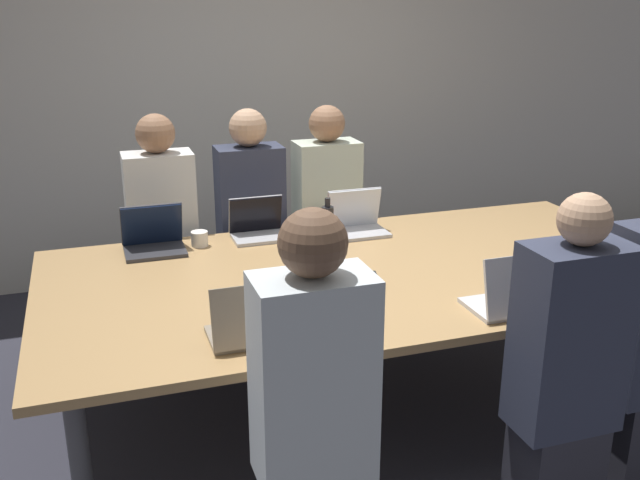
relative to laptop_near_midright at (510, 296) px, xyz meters
name	(u,v)px	position (x,y,z in m)	size (l,w,h in m)	color
ground_plane	(367,398)	(-0.37, 0.67, -0.82)	(24.00, 24.00, 0.00)	#2D2D38
curtain_wall	(262,88)	(-0.37, 2.84, 0.58)	(12.00, 0.06, 2.80)	beige
conference_table	(370,279)	(-0.37, 0.67, -0.13)	(3.23, 1.64, 0.74)	tan
laptop_near_midright	(510,296)	(0.00, 0.00, 0.00)	(0.31, 0.27, 0.27)	silver
person_near_midright	(565,374)	(-0.01, -0.42, -0.15)	(0.40, 0.24, 1.38)	#2D2D38
laptop_near_left	(256,325)	(-1.10, 0.08, 0.00)	(0.37, 0.25, 0.26)	gray
person_near_left	(313,412)	(-1.02, -0.41, -0.13)	(0.40, 0.24, 1.41)	#2D2D38
cup_near_left	(321,316)	(-0.81, 0.12, -0.03)	(0.09, 0.09, 0.10)	white
laptop_near_right	(613,283)	(0.53, -0.01, 0.00)	(0.31, 0.26, 0.26)	#B7B7BC
laptop_far_midleft	(258,226)	(-0.78, 1.36, -0.01)	(0.31, 0.23, 0.23)	#B7B7BC
person_far_midleft	(251,225)	(-0.74, 1.73, -0.12)	(0.40, 0.24, 1.42)	#2D2D38
laptop_far_left	(154,238)	(-1.37, 1.30, 0.00)	(0.32, 0.26, 0.26)	#333338
person_far_left	(163,235)	(-1.28, 1.71, -0.13)	(0.40, 0.24, 1.41)	#2D2D38
cup_far_left	(200,239)	(-1.12, 1.31, -0.04)	(0.09, 0.09, 0.08)	white
laptop_far_center	(356,220)	(-0.22, 1.26, -0.01)	(0.33, 0.25, 0.25)	#B7B7BC
person_far_center	(327,218)	(-0.24, 1.73, -0.13)	(0.40, 0.24, 1.41)	#2D2D38
cup_far_center	(315,230)	(-0.48, 1.24, -0.03)	(0.09, 0.09, 0.10)	red
bottle_far_center	(328,225)	(-0.45, 1.09, 0.04)	(0.07, 0.07, 0.27)	black
stapler	(373,281)	(-0.44, 0.46, -0.05)	(0.08, 0.16, 0.05)	black
notebook	(317,291)	(-0.72, 0.47, -0.07)	(0.20, 0.17, 0.02)	#2D4C8C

